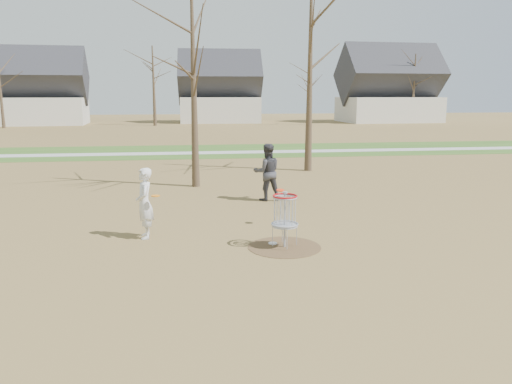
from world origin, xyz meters
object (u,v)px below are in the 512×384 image
at_px(disc_golf_basket, 285,211).
at_px(disc_grounded, 273,243).
at_px(player_throwing, 267,172).
at_px(player_standing, 145,203).

bearing_deg(disc_golf_basket, disc_grounded, 128.19).
bearing_deg(disc_grounded, player_throwing, 82.58).
height_order(player_throwing, disc_golf_basket, player_throwing).
distance_m(player_standing, player_throwing, 5.70).
relative_size(player_standing, player_throwing, 0.92).
bearing_deg(disc_golf_basket, player_throwing, 85.46).
bearing_deg(player_throwing, disc_golf_basket, 82.25).
relative_size(player_standing, disc_grounded, 8.37).
bearing_deg(disc_grounded, disc_golf_basket, -51.81).
bearing_deg(player_standing, disc_golf_basket, 62.90).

